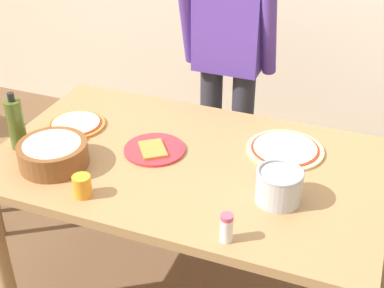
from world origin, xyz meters
The scene contains 10 objects.
dining_table centered at (0.00, 0.00, 0.67)m, with size 1.60×0.96×0.76m.
person_cook centered at (-0.07, 0.76, 0.94)m, with size 0.49×0.25×1.62m.
pizza_raw_on_board centered at (0.36, 0.21, 0.77)m, with size 0.33×0.33×0.02m.
pizza_cooked_on_tray centered at (-0.58, 0.08, 0.77)m, with size 0.26×0.26×0.02m.
plate_with_slice centered at (-0.16, 0.01, 0.77)m, with size 0.26×0.26×0.02m.
popcorn_bowl centered at (-0.49, -0.22, 0.82)m, with size 0.28×0.28×0.11m.
olive_oil_bottle centered at (-0.71, -0.16, 0.87)m, with size 0.07×0.07×0.26m.
steel_pot centered at (0.41, -0.13, 0.83)m, with size 0.17×0.17×0.13m.
cup_orange centered at (-0.28, -0.36, 0.80)m, with size 0.07×0.07×0.09m, color orange.
salt_shaker centered at (0.30, -0.41, 0.81)m, with size 0.04×0.04×0.11m.
Camera 1 is at (0.69, -1.73, 1.98)m, focal length 50.53 mm.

